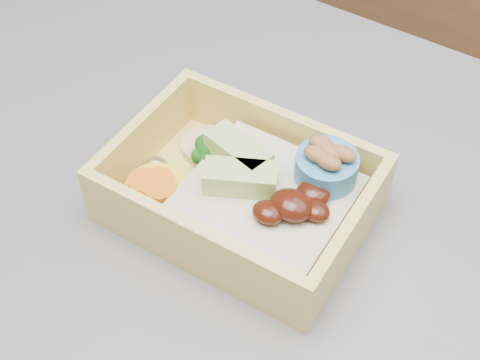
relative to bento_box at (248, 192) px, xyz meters
The scene contains 1 object.
bento_box is the anchor object (origin of this frame).
Camera 1 is at (0.27, -0.21, 1.31)m, focal length 50.00 mm.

